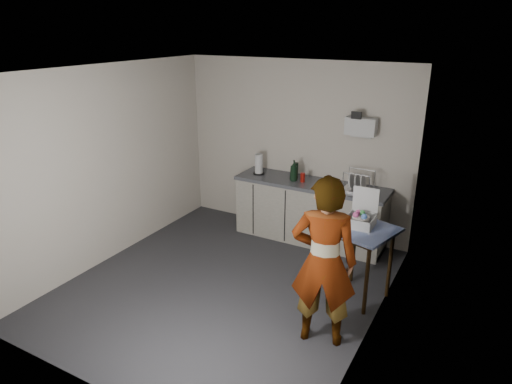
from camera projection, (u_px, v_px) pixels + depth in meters
The scene contains 15 objects.
ground at pixel (226, 285), 5.68m from camera, with size 4.00×4.00×0.00m, color #27272C.
wall_back at pixel (295, 148), 6.87m from camera, with size 3.60×0.02×2.60m, color beige.
wall_right at pixel (379, 217), 4.42m from camera, with size 0.02×4.00×2.60m, color beige.
wall_left at pixel (110, 165), 6.04m from camera, with size 0.02×4.00×2.60m, color beige.
ceiling at pixel (220, 71), 4.78m from camera, with size 3.60×4.00×0.01m, color white.
kitchen_counter at pixel (310, 213), 6.75m from camera, with size 2.24×0.62×0.91m.
wall_shelf at pixel (361, 127), 6.20m from camera, with size 0.42×0.18×0.37m.
side_table at pixel (362, 238), 5.19m from camera, with size 0.85×0.85×0.89m.
standing_man at pixel (324, 262), 4.42m from camera, with size 0.65×0.43×1.77m, color #B2A593.
soap_bottle at pixel (294, 171), 6.60m from camera, with size 0.12×0.12×0.31m, color black.
soda_can at pixel (303, 177), 6.59m from camera, with size 0.07×0.07×0.13m, color red.
dark_bottle at pixel (296, 170), 6.72m from camera, with size 0.07×0.07×0.24m, color black.
paper_towel at pixel (259, 165), 6.91m from camera, with size 0.17×0.17×0.31m.
dish_rack at pixel (358, 186), 6.23m from camera, with size 0.40×0.30×0.28m.
bakery_box at pixel (361, 218), 5.20m from camera, with size 0.30×0.31×0.42m.
Camera 1 is at (2.72, -4.13, 3.05)m, focal length 32.00 mm.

